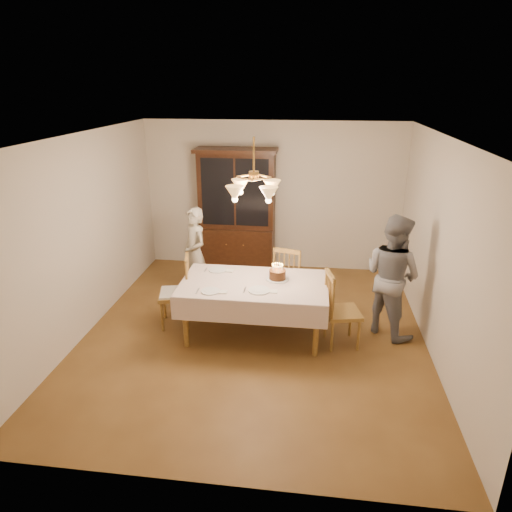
# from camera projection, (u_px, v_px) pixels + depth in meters

# --- Properties ---
(ground) EXTENTS (5.00, 5.00, 0.00)m
(ground) POSITION_uv_depth(u_px,v_px,m) (254.00, 334.00, 6.18)
(ground) COLOR brown
(ground) RESTS_ON ground
(room_shell) EXTENTS (5.00, 5.00, 5.00)m
(room_shell) POSITION_uv_depth(u_px,v_px,m) (254.00, 221.00, 5.61)
(room_shell) COLOR white
(room_shell) RESTS_ON ground
(dining_table) EXTENTS (1.90, 1.10, 0.76)m
(dining_table) POSITION_uv_depth(u_px,v_px,m) (254.00, 288.00, 5.93)
(dining_table) COLOR brown
(dining_table) RESTS_ON ground
(china_hutch) EXTENTS (1.38, 0.54, 2.16)m
(china_hutch) POSITION_uv_depth(u_px,v_px,m) (237.00, 213.00, 7.97)
(china_hutch) COLOR black
(china_hutch) RESTS_ON ground
(chair_far_side) EXTENTS (0.54, 0.52, 1.00)m
(chair_far_side) POSITION_uv_depth(u_px,v_px,m) (290.00, 281.00, 6.73)
(chair_far_side) COLOR brown
(chair_far_side) RESTS_ON ground
(chair_left_end) EXTENTS (0.51, 0.52, 1.00)m
(chair_left_end) POSITION_uv_depth(u_px,v_px,m) (175.00, 294.00, 6.27)
(chair_left_end) COLOR brown
(chair_left_end) RESTS_ON ground
(chair_right_end) EXTENTS (0.51, 0.52, 1.00)m
(chair_right_end) POSITION_uv_depth(u_px,v_px,m) (342.00, 313.00, 5.79)
(chair_right_end) COLOR brown
(chair_right_end) RESTS_ON ground
(elderly_woman) EXTENTS (0.60, 0.62, 1.43)m
(elderly_woman) POSITION_uv_depth(u_px,v_px,m) (195.00, 253.00, 7.04)
(elderly_woman) COLOR beige
(elderly_woman) RESTS_ON ground
(adult_in_grey) EXTENTS (1.00, 1.01, 1.65)m
(adult_in_grey) POSITION_uv_depth(u_px,v_px,m) (392.00, 276.00, 5.95)
(adult_in_grey) COLOR slate
(adult_in_grey) RESTS_ON ground
(birthday_cake) EXTENTS (0.30, 0.30, 0.21)m
(birthday_cake) POSITION_uv_depth(u_px,v_px,m) (277.00, 275.00, 5.98)
(birthday_cake) COLOR white
(birthday_cake) RESTS_ON dining_table
(place_setting_near_left) EXTENTS (0.38, 0.24, 0.02)m
(place_setting_near_left) POSITION_uv_depth(u_px,v_px,m) (211.00, 291.00, 5.64)
(place_setting_near_left) COLOR white
(place_setting_near_left) RESTS_ON dining_table
(place_setting_near_right) EXTENTS (0.42, 0.27, 0.02)m
(place_setting_near_right) POSITION_uv_depth(u_px,v_px,m) (260.00, 290.00, 5.66)
(place_setting_near_right) COLOR white
(place_setting_near_right) RESTS_ON dining_table
(place_setting_far_left) EXTENTS (0.39, 0.24, 0.02)m
(place_setting_far_left) POSITION_uv_depth(u_px,v_px,m) (219.00, 270.00, 6.28)
(place_setting_far_left) COLOR white
(place_setting_far_left) RESTS_ON dining_table
(chandelier) EXTENTS (0.62, 0.62, 0.73)m
(chandelier) POSITION_uv_depth(u_px,v_px,m) (254.00, 190.00, 5.47)
(chandelier) COLOR #BF8C3F
(chandelier) RESTS_ON ground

